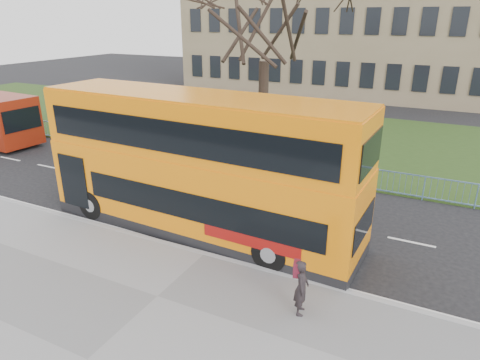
# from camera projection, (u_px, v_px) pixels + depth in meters

# --- Properties ---
(ground) EXTENTS (120.00, 120.00, 0.00)m
(ground) POSITION_uv_depth(u_px,v_px,m) (227.00, 236.00, 15.39)
(ground) COLOR black
(ground) RESTS_ON ground
(kerb) EXTENTS (80.00, 0.20, 0.14)m
(kerb) POSITION_uv_depth(u_px,v_px,m) (205.00, 255.00, 14.07)
(kerb) COLOR gray
(kerb) RESTS_ON ground
(grass_verge) EXTENTS (80.00, 15.40, 0.08)m
(grass_verge) POSITION_uv_depth(u_px,v_px,m) (332.00, 139.00, 27.33)
(grass_verge) COLOR #253C15
(grass_verge) RESTS_ON ground
(guard_railing) EXTENTS (40.00, 0.12, 1.10)m
(guard_railing) POSITION_uv_depth(u_px,v_px,m) (291.00, 167.00, 20.71)
(guard_railing) COLOR #6691B5
(guard_railing) RESTS_ON ground
(bare_tree) EXTENTS (8.40, 8.40, 12.00)m
(bare_tree) POSITION_uv_depth(u_px,v_px,m) (264.00, 43.00, 22.81)
(bare_tree) COLOR black
(bare_tree) RESTS_ON grass_verge
(civic_building) EXTENTS (30.00, 15.00, 14.00)m
(civic_building) POSITION_uv_depth(u_px,v_px,m) (343.00, 20.00, 44.20)
(civic_building) COLOR #77674B
(civic_building) RESTS_ON ground
(yellow_bus) EXTENTS (11.84, 3.26, 4.92)m
(yellow_bus) POSITION_uv_depth(u_px,v_px,m) (198.00, 162.00, 14.98)
(yellow_bus) COLOR orange
(yellow_bus) RESTS_ON ground
(pedestrian) EXTENTS (0.49, 0.63, 1.54)m
(pedestrian) POSITION_uv_depth(u_px,v_px,m) (301.00, 287.00, 10.99)
(pedestrian) COLOR black
(pedestrian) RESTS_ON pavement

